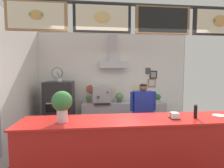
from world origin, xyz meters
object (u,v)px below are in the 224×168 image
Objects in this scene: shop_worker at (143,116)px; potted_basil at (140,98)px; potted_oregano at (119,97)px; condiment_plate at (220,116)px; espresso_machine at (102,95)px; basil_vase at (62,104)px; potted_sage at (157,97)px; pepper_grinder at (196,111)px; potted_rosemary at (88,99)px; pizza_oven at (60,110)px; napkin_holder at (174,116)px.

potted_basil is at bearing -100.00° from shop_worker.
condiment_plate is (1.29, -2.41, 0.03)m from potted_oregano.
espresso_machine is 1.26× the size of basil_vase.
pepper_grinder reaches higher than potted_sage.
condiment_plate is at bearing 1.15° from basil_vase.
basil_vase reaches higher than condiment_plate.
potted_rosemary is (-0.91, 0.05, -0.05)m from potted_oregano.
espresso_machine is at bearing 11.94° from pizza_oven.
espresso_machine is 2.67× the size of potted_rosemary.
potted_rosemary is at bearing 119.03° from napkin_holder.
potted_basil is at bearing 4.00° from potted_oregano.
potted_oregano is 2.74m from condiment_plate.
potted_basil is at bearing 86.67° from napkin_holder.
basil_vase is at bearing 179.29° from pepper_grinder.
espresso_machine is 0.41m from potted_rosemary.
potted_sage is 2.50m from pepper_grinder.
shop_worker is 2.02m from basil_vase.
shop_worker is (2.02, -1.02, 0.05)m from pizza_oven.
potted_basil is at bearing 2.89° from espresso_machine.
pizza_oven is 6.73× the size of potted_sage.
napkin_holder reaches higher than potted_basil.
napkin_holder is (2.16, -2.22, 0.36)m from pizza_oven.
potted_oregano reaches higher than potted_basil.
pizza_oven reaches higher than basil_vase.
espresso_machine is 2.55m from basil_vase.
potted_sage is at bearing 93.44° from condiment_plate.
shop_worker is 1.34m from potted_oregano.
espresso_machine is at bearing 74.53° from basil_vase.
espresso_machine is (1.15, 0.24, 0.36)m from pizza_oven.
shop_worker is 6.57× the size of pepper_grinder.
pizza_oven is 7.59× the size of condiment_plate.
potted_sage is 1.15m from potted_oregano.
espresso_machine is 2.82m from pepper_grinder.
potted_oregano is at bearing 118.14° from condiment_plate.
pepper_grinder is at bearing -170.86° from condiment_plate.
shop_worker is at bearing 129.78° from condiment_plate.
shop_worker is 7.64× the size of potted_basil.
shop_worker is at bearing -102.37° from potted_basil.
napkin_holder reaches higher than potted_oregano.
basil_vase reaches higher than potted_basil.
espresso_machine is (-0.87, 1.26, 0.31)m from shop_worker.
potted_basil is at bearing -0.12° from potted_rosemary.
basil_vase reaches higher than espresso_machine.
espresso_machine reaches higher than napkin_holder.
potted_sage is 1.04× the size of pepper_grinder.
potted_oregano is at bearing 101.11° from napkin_holder.
espresso_machine is at bearing -177.11° from potted_basil.
espresso_machine is 2.31× the size of potted_sage.
pizza_oven is 1.06× the size of shop_worker.
potted_sage is at bearing -0.13° from espresso_machine.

